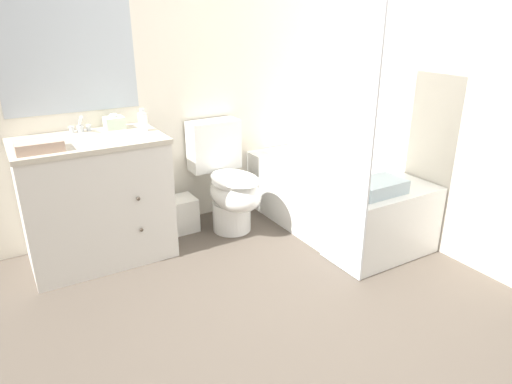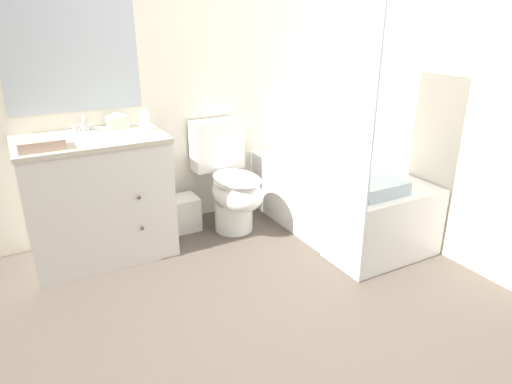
{
  "view_description": "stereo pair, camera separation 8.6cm",
  "coord_description": "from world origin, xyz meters",
  "px_view_note": "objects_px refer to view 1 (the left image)",
  "views": [
    {
      "loc": [
        -1.33,
        -1.62,
        1.59
      ],
      "look_at": [
        0.08,
        0.74,
        0.51
      ],
      "focal_mm": 32.0,
      "sensor_mm": 36.0,
      "label": 1
    },
    {
      "loc": [
        -1.26,
        -1.67,
        1.59
      ],
      "look_at": [
        0.08,
        0.74,
        0.51
      ],
      "focal_mm": 32.0,
      "sensor_mm": 36.0,
      "label": 2
    }
  ],
  "objects_px": {
    "bathtub": "(333,197)",
    "bath_towel_folded": "(378,187)",
    "wastebasket": "(179,215)",
    "toilet": "(228,183)",
    "soap_dispenser": "(143,121)",
    "vanity_cabinet": "(96,198)",
    "tissue_box": "(114,123)",
    "hand_towel_folded": "(39,146)",
    "sink_faucet": "(80,127)"
  },
  "relations": [
    {
      "from": "tissue_box",
      "to": "bath_towel_folded",
      "type": "bearing_deg",
      "value": -40.36
    },
    {
      "from": "sink_faucet",
      "to": "bath_towel_folded",
      "type": "xyz_separation_m",
      "value": [
        1.59,
        -1.19,
        -0.35
      ]
    },
    {
      "from": "soap_dispenser",
      "to": "toilet",
      "type": "bearing_deg",
      "value": -6.51
    },
    {
      "from": "soap_dispenser",
      "to": "hand_towel_folded",
      "type": "xyz_separation_m",
      "value": [
        -0.67,
        -0.16,
        -0.04
      ]
    },
    {
      "from": "bathtub",
      "to": "soap_dispenser",
      "type": "height_order",
      "value": "soap_dispenser"
    },
    {
      "from": "tissue_box",
      "to": "soap_dispenser",
      "type": "relative_size",
      "value": 0.84
    },
    {
      "from": "bath_towel_folded",
      "to": "wastebasket",
      "type": "bearing_deg",
      "value": 132.05
    },
    {
      "from": "bathtub",
      "to": "tissue_box",
      "type": "distance_m",
      "value": 1.73
    },
    {
      "from": "toilet",
      "to": "tissue_box",
      "type": "height_order",
      "value": "tissue_box"
    },
    {
      "from": "vanity_cabinet",
      "to": "bathtub",
      "type": "xyz_separation_m",
      "value": [
        1.7,
        -0.44,
        -0.19
      ]
    },
    {
      "from": "bathtub",
      "to": "wastebasket",
      "type": "relative_size",
      "value": 5.51
    },
    {
      "from": "bathtub",
      "to": "hand_towel_folded",
      "type": "relative_size",
      "value": 5.67
    },
    {
      "from": "sink_faucet",
      "to": "tissue_box",
      "type": "xyz_separation_m",
      "value": [
        0.22,
        -0.02,
        0.01
      ]
    },
    {
      "from": "sink_faucet",
      "to": "wastebasket",
      "type": "height_order",
      "value": "sink_faucet"
    },
    {
      "from": "hand_towel_folded",
      "to": "bath_towel_folded",
      "type": "xyz_separation_m",
      "value": [
        1.89,
        -0.84,
        -0.35
      ]
    },
    {
      "from": "wastebasket",
      "to": "soap_dispenser",
      "type": "distance_m",
      "value": 0.82
    },
    {
      "from": "sink_faucet",
      "to": "bathtub",
      "type": "distance_m",
      "value": 1.92
    },
    {
      "from": "toilet",
      "to": "bathtub",
      "type": "bearing_deg",
      "value": -27.85
    },
    {
      "from": "sink_faucet",
      "to": "toilet",
      "type": "bearing_deg",
      "value": -14.69
    },
    {
      "from": "toilet",
      "to": "tissue_box",
      "type": "distance_m",
      "value": 0.94
    },
    {
      "from": "tissue_box",
      "to": "bathtub",
      "type": "bearing_deg",
      "value": -22.73
    },
    {
      "from": "toilet",
      "to": "wastebasket",
      "type": "height_order",
      "value": "toilet"
    },
    {
      "from": "hand_towel_folded",
      "to": "wastebasket",
      "type": "bearing_deg",
      "value": 15.47
    },
    {
      "from": "bathtub",
      "to": "bath_towel_folded",
      "type": "relative_size",
      "value": 4.18
    },
    {
      "from": "bathtub",
      "to": "hand_towel_folded",
      "type": "height_order",
      "value": "hand_towel_folded"
    },
    {
      "from": "bathtub",
      "to": "bath_towel_folded",
      "type": "height_order",
      "value": "bath_towel_folded"
    },
    {
      "from": "soap_dispenser",
      "to": "hand_towel_folded",
      "type": "distance_m",
      "value": 0.69
    },
    {
      "from": "sink_faucet",
      "to": "hand_towel_folded",
      "type": "bearing_deg",
      "value": -130.23
    },
    {
      "from": "bathtub",
      "to": "soap_dispenser",
      "type": "relative_size",
      "value": 9.53
    },
    {
      "from": "toilet",
      "to": "bath_towel_folded",
      "type": "distance_m",
      "value": 1.13
    },
    {
      "from": "wastebasket",
      "to": "bath_towel_folded",
      "type": "xyz_separation_m",
      "value": [
        0.98,
        -1.09,
        0.4
      ]
    },
    {
      "from": "toilet",
      "to": "soap_dispenser",
      "type": "relative_size",
      "value": 5.32
    },
    {
      "from": "wastebasket",
      "to": "hand_towel_folded",
      "type": "bearing_deg",
      "value": -164.53
    },
    {
      "from": "bath_towel_folded",
      "to": "vanity_cabinet",
      "type": "bearing_deg",
      "value": 148.14
    },
    {
      "from": "bath_towel_folded",
      "to": "tissue_box",
      "type": "bearing_deg",
      "value": 139.64
    },
    {
      "from": "toilet",
      "to": "tissue_box",
      "type": "relative_size",
      "value": 6.3
    },
    {
      "from": "wastebasket",
      "to": "tissue_box",
      "type": "height_order",
      "value": "tissue_box"
    },
    {
      "from": "sink_faucet",
      "to": "bathtub",
      "type": "height_order",
      "value": "sink_faucet"
    },
    {
      "from": "toilet",
      "to": "hand_towel_folded",
      "type": "height_order",
      "value": "hand_towel_folded"
    },
    {
      "from": "soap_dispenser",
      "to": "bath_towel_folded",
      "type": "distance_m",
      "value": 1.62
    },
    {
      "from": "wastebasket",
      "to": "tissue_box",
      "type": "xyz_separation_m",
      "value": [
        -0.39,
        0.08,
        0.75
      ]
    },
    {
      "from": "sink_faucet",
      "to": "soap_dispenser",
      "type": "bearing_deg",
      "value": -26.63
    },
    {
      "from": "sink_faucet",
      "to": "wastebasket",
      "type": "bearing_deg",
      "value": -9.15
    },
    {
      "from": "wastebasket",
      "to": "soap_dispenser",
      "type": "height_order",
      "value": "soap_dispenser"
    },
    {
      "from": "soap_dispenser",
      "to": "vanity_cabinet",
      "type": "bearing_deg",
      "value": -178.65
    },
    {
      "from": "bathtub",
      "to": "soap_dispenser",
      "type": "bearing_deg",
      "value": 161.18
    },
    {
      "from": "bathtub",
      "to": "hand_towel_folded",
      "type": "bearing_deg",
      "value": 171.79
    },
    {
      "from": "toilet",
      "to": "wastebasket",
      "type": "bearing_deg",
      "value": 156.48
    },
    {
      "from": "wastebasket",
      "to": "toilet",
      "type": "bearing_deg",
      "value": -23.52
    },
    {
      "from": "vanity_cabinet",
      "to": "sink_faucet",
      "type": "distance_m",
      "value": 0.49
    }
  ]
}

